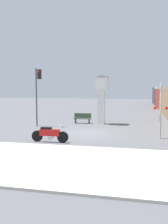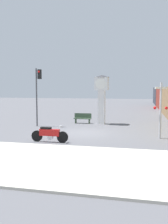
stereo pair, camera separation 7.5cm
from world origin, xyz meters
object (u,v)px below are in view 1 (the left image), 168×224
(motorcycle, at_px, (50,134))
(railroad_crossing_signal, at_px, (161,108))
(bench, at_px, (82,118))
(clock_tower, at_px, (102,91))
(traffic_light, at_px, (38,87))

(motorcycle, bearing_deg, railroad_crossing_signal, 21.69)
(railroad_crossing_signal, bearing_deg, bench, 138.33)
(motorcycle, relative_size, bench, 1.44)
(bench, bearing_deg, motorcycle, -90.83)
(railroad_crossing_signal, bearing_deg, clock_tower, 129.31)
(motorcycle, xyz_separation_m, traffic_light, (-3.18, 5.81, 2.85))
(motorcycle, relative_size, clock_tower, 0.52)
(traffic_light, distance_m, railroad_crossing_signal, 10.34)
(motorcycle, xyz_separation_m, clock_tower, (1.88, 8.32, 2.46))
(traffic_light, bearing_deg, motorcycle, -61.32)
(traffic_light, xyz_separation_m, bench, (3.30, 2.53, -2.85))
(motorcycle, bearing_deg, clock_tower, 77.28)
(motorcycle, xyz_separation_m, railroad_crossing_signal, (6.56, 2.60, 1.48))
(clock_tower, relative_size, bench, 2.76)
(motorcycle, height_order, clock_tower, clock_tower)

